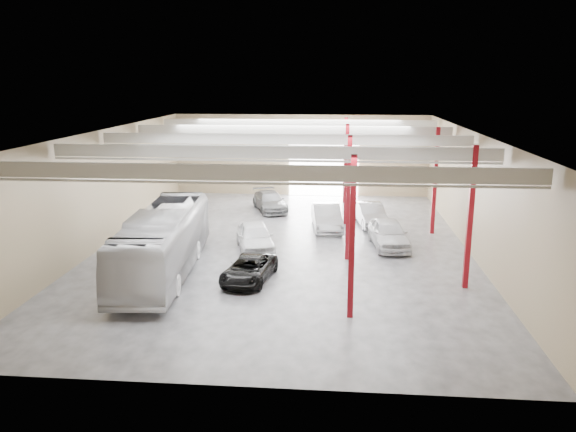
# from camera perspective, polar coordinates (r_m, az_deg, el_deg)

# --- Properties ---
(depot_shell) EXTENTS (22.12, 32.12, 7.06)m
(depot_shell) POSITION_cam_1_polar(r_m,az_deg,el_deg) (33.57, -0.14, 5.21)
(depot_shell) COLOR #414045
(depot_shell) RESTS_ON ground
(coach_bus) EXTENTS (3.76, 12.44, 3.42)m
(coach_bus) POSITION_cam_1_polar(r_m,az_deg,el_deg) (29.96, -12.54, -2.57)
(coach_bus) COLOR silver
(coach_bus) RESTS_ON ground
(black_sedan) EXTENTS (2.73, 4.72, 1.24)m
(black_sedan) POSITION_cam_1_polar(r_m,az_deg,el_deg) (28.50, -3.98, -5.42)
(black_sedan) COLOR black
(black_sedan) RESTS_ON ground
(car_row_a) EXTENTS (3.18, 5.29, 1.69)m
(car_row_a) POSITION_cam_1_polar(r_m,az_deg,el_deg) (33.40, -3.38, -2.11)
(car_row_a) COLOR white
(car_row_a) RESTS_ON ground
(car_row_b) EXTENTS (2.37, 5.29, 1.69)m
(car_row_b) POSITION_cam_1_polar(r_m,az_deg,el_deg) (38.19, 3.94, -0.09)
(car_row_b) COLOR #B3B4B8
(car_row_b) RESTS_ON ground
(car_row_c) EXTENTS (3.59, 5.37, 1.44)m
(car_row_c) POSITION_cam_1_polar(r_m,az_deg,el_deg) (43.57, -1.86, 1.50)
(car_row_c) COLOR slate
(car_row_c) RESTS_ON ground
(car_right_near) EXTENTS (2.37, 4.93, 1.56)m
(car_right_near) POSITION_cam_1_polar(r_m,az_deg,el_deg) (39.54, 8.38, 0.18)
(car_right_near) COLOR #A6A6AB
(car_right_near) RESTS_ON ground
(car_right_far) EXTENTS (2.54, 5.14, 1.68)m
(car_right_far) POSITION_cam_1_polar(r_m,az_deg,el_deg) (34.57, 10.19, -1.76)
(car_right_far) COLOR silver
(car_right_far) RESTS_ON ground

